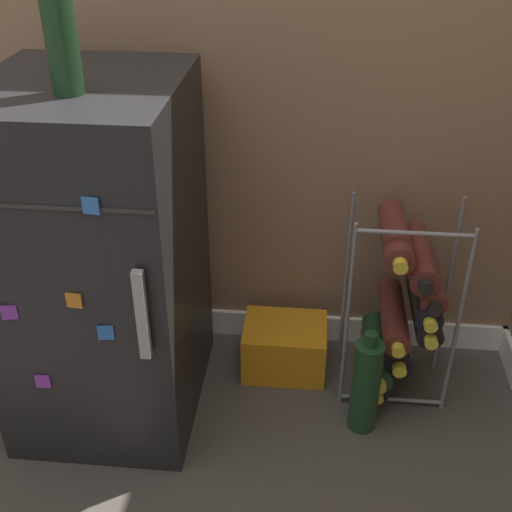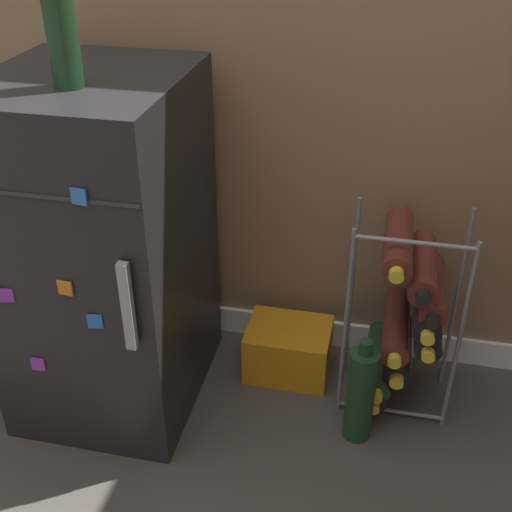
# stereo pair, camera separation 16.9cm
# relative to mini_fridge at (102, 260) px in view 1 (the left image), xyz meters

# --- Properties ---
(ground_plane) EXTENTS (14.00, 14.00, 0.00)m
(ground_plane) POSITION_rel_mini_fridge_xyz_m (0.36, -0.36, -0.47)
(ground_plane) COLOR #423D38
(mini_fridge) EXTENTS (0.47, 0.57, 0.94)m
(mini_fridge) POSITION_rel_mini_fridge_xyz_m (0.00, 0.00, 0.00)
(mini_fridge) COLOR black
(mini_fridge) RESTS_ON ground_plane
(wine_rack) EXTENTS (0.31, 0.32, 0.60)m
(wine_rack) POSITION_rel_mini_fridge_xyz_m (0.81, 0.12, -0.18)
(wine_rack) COLOR slate
(wine_rack) RESTS_ON ground_plane
(soda_box) EXTENTS (0.25, 0.19, 0.16)m
(soda_box) POSITION_rel_mini_fridge_xyz_m (0.48, 0.17, -0.39)
(soda_box) COLOR orange
(soda_box) RESTS_ON ground_plane
(fridge_top_bottle) EXTENTS (0.07, 0.07, 0.29)m
(fridge_top_bottle) POSITION_rel_mini_fridge_xyz_m (0.02, -0.09, 0.60)
(fridge_top_bottle) COLOR #19381E
(fridge_top_bottle) RESTS_ON mini_fridge
(loose_bottle_floor) EXTENTS (0.08, 0.08, 0.33)m
(loose_bottle_floor) POSITION_rel_mini_fridge_xyz_m (0.71, -0.05, -0.32)
(loose_bottle_floor) COLOR #19381E
(loose_bottle_floor) RESTS_ON ground_plane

